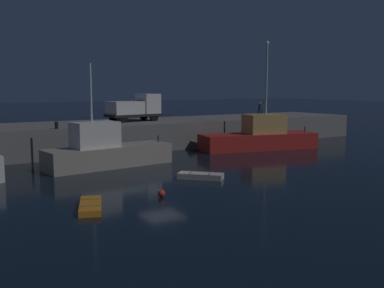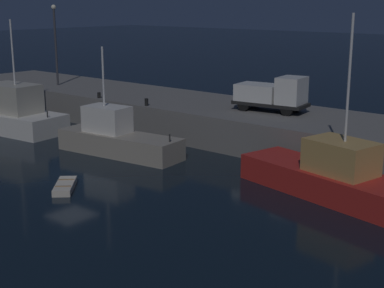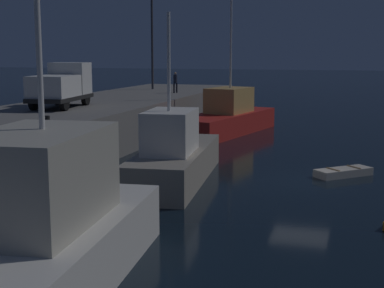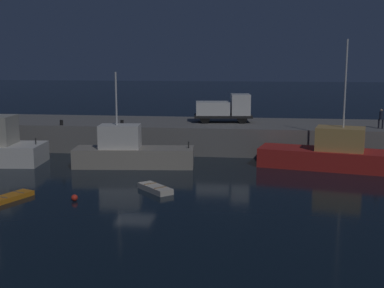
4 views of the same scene
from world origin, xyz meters
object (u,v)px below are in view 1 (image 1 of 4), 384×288
object	(u,v)px
mooring_buoy_near	(162,193)
lamp_post_east	(267,72)
fishing_boat_white	(106,151)
dinghy_orange_near	(201,176)
rowboat_white_mid	(91,206)
utility_truck	(135,108)
dockworker	(260,109)
fishing_boat_blue	(260,137)
bollard_central	(56,125)

from	to	relation	value
mooring_buoy_near	lamp_post_east	size ratio (longest dim) A/B	0.05
fishing_boat_white	mooring_buoy_near	world-z (taller)	fishing_boat_white
dinghy_orange_near	mooring_buoy_near	world-z (taller)	dinghy_orange_near
rowboat_white_mid	utility_truck	distance (m)	22.62
dinghy_orange_near	rowboat_white_mid	size ratio (longest dim) A/B	0.88
lamp_post_east	utility_truck	size ratio (longest dim) A/B	1.55
dinghy_orange_near	dockworker	distance (m)	21.63
dinghy_orange_near	mooring_buoy_near	size ratio (longest dim) A/B	6.94
utility_truck	fishing_boat_blue	bearing A→B (deg)	-41.83
fishing_boat_white	bollard_central	distance (m)	5.66
rowboat_white_mid	dockworker	xyz separation A→B (m)	(24.54, 16.69, 3.23)
lamp_post_east	dockworker	world-z (taller)	lamp_post_east
rowboat_white_mid	mooring_buoy_near	world-z (taller)	mooring_buoy_near
fishing_boat_white	dinghy_orange_near	size ratio (longest dim) A/B	3.50
lamp_post_east	fishing_boat_blue	bearing A→B (deg)	-134.11
fishing_boat_white	rowboat_white_mid	xyz separation A→B (m)	(-4.69, -10.09, -0.97)
lamp_post_east	dockworker	distance (m)	6.56
utility_truck	dockworker	distance (m)	13.52
dinghy_orange_near	rowboat_white_mid	distance (m)	8.62
mooring_buoy_near	bollard_central	xyz separation A→B (m)	(-1.22, 14.88, 2.51)
dinghy_orange_near	utility_truck	world-z (taller)	utility_truck
mooring_buoy_near	lamp_post_east	xyz separation A→B (m)	(24.60, 19.86, 7.19)
mooring_buoy_near	utility_truck	size ratio (longest dim) A/B	0.07
mooring_buoy_near	utility_truck	bearing A→B (deg)	68.71
dinghy_orange_near	lamp_post_east	distance (m)	27.54
fishing_boat_blue	rowboat_white_mid	bearing A→B (deg)	-150.30
rowboat_white_mid	fishing_boat_blue	bearing A→B (deg)	29.70
dinghy_orange_near	rowboat_white_mid	bearing A→B (deg)	-159.46
fishing_boat_blue	utility_truck	size ratio (longest dim) A/B	2.03
fishing_boat_white	rowboat_white_mid	world-z (taller)	fishing_boat_white
fishing_boat_white	dinghy_orange_near	distance (m)	7.89
fishing_boat_blue	dinghy_orange_near	xyz separation A→B (m)	(-11.97, -8.41, -0.91)
fishing_boat_blue	dinghy_orange_near	bearing A→B (deg)	-144.91
mooring_buoy_near	utility_truck	distance (m)	20.74
lamp_post_east	dockworker	xyz separation A→B (m)	(-3.91, -3.42, -4.01)
dockworker	fishing_boat_blue	bearing A→B (deg)	-130.55
fishing_boat_white	lamp_post_east	bearing A→B (deg)	22.86
fishing_boat_blue	bollard_central	world-z (taller)	fishing_boat_blue
lamp_post_east	utility_truck	distance (m)	17.59
lamp_post_east	fishing_boat_white	bearing A→B (deg)	-157.14
fishing_boat_blue	bollard_central	xyz separation A→B (m)	(-17.41, 3.68, 1.62)
mooring_buoy_near	lamp_post_east	world-z (taller)	lamp_post_east
fishing_boat_white	mooring_buoy_near	bearing A→B (deg)	-94.87
fishing_boat_blue	dinghy_orange_near	size ratio (longest dim) A/B	4.19
lamp_post_east	bollard_central	distance (m)	26.70
fishing_boat_white	utility_truck	xyz separation A→B (m)	(6.58, 9.19, 2.59)
lamp_post_east	bollard_central	world-z (taller)	lamp_post_east
rowboat_white_mid	utility_truck	world-z (taller)	utility_truck
fishing_boat_white	utility_truck	distance (m)	11.60
fishing_boat_white	dockworker	bearing A→B (deg)	18.39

